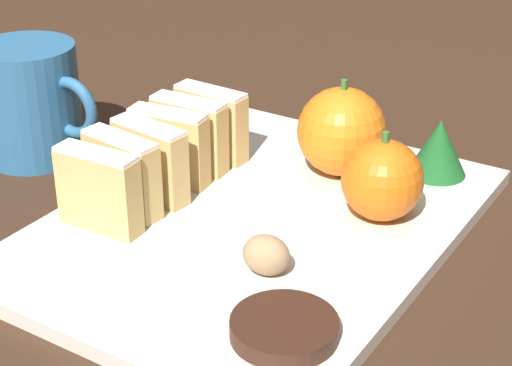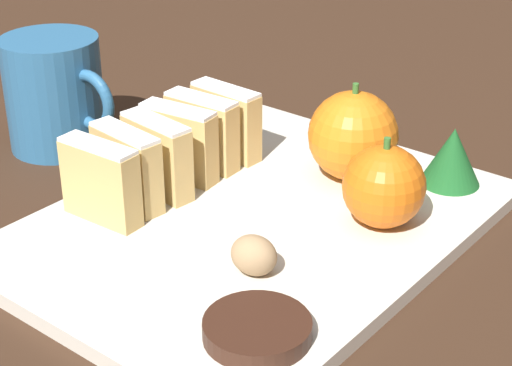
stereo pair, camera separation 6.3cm
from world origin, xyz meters
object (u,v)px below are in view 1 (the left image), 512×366
object	(u,v)px
orange_near	(342,131)
walnut	(266,255)
orange_far	(382,180)
coffee_mug	(32,102)
chocolate_cookie	(284,328)

from	to	relation	value
orange_near	walnut	world-z (taller)	orange_near
orange_near	walnut	xyz separation A→B (m)	(0.03, -0.16, -0.02)
orange_far	coffee_mug	world-z (taller)	coffee_mug
coffee_mug	walnut	bearing A→B (deg)	-13.66
orange_near	orange_far	bearing A→B (deg)	-40.43
chocolate_cookie	coffee_mug	xyz separation A→B (m)	(-0.33, 0.12, 0.03)
coffee_mug	orange_near	bearing A→B (deg)	20.20
orange_near	walnut	distance (m)	0.17
chocolate_cookie	coffee_mug	world-z (taller)	coffee_mug
orange_near	coffee_mug	bearing A→B (deg)	-159.80
orange_near	walnut	bearing A→B (deg)	-80.08
orange_near	coffee_mug	size ratio (longest dim) A/B	0.67
orange_far	coffee_mug	size ratio (longest dim) A/B	0.58
walnut	coffee_mug	size ratio (longest dim) A/B	0.28
coffee_mug	chocolate_cookie	bearing A→B (deg)	-20.44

